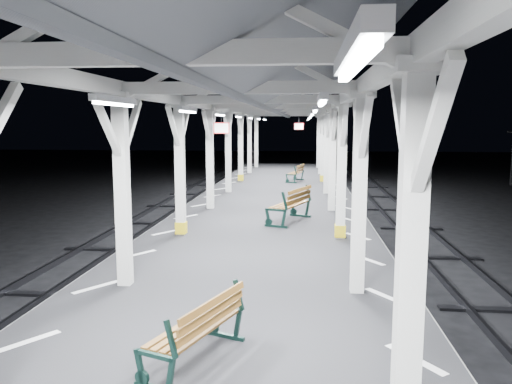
# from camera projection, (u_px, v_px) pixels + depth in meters

# --- Properties ---
(ground) EXTENTS (120.00, 120.00, 0.00)m
(ground) POSITION_uv_depth(u_px,v_px,m) (251.00, 303.00, 10.67)
(ground) COLOR black
(ground) RESTS_ON ground
(platform) EXTENTS (6.00, 50.00, 1.00)m
(platform) POSITION_uv_depth(u_px,v_px,m) (251.00, 280.00, 10.61)
(platform) COLOR black
(platform) RESTS_ON ground
(hazard_stripes_left) EXTENTS (1.00, 48.00, 0.01)m
(hazard_stripes_left) POSITION_uv_depth(u_px,v_px,m) (138.00, 254.00, 10.77)
(hazard_stripes_left) COLOR silver
(hazard_stripes_left) RESTS_ON platform
(hazard_stripes_right) EXTENTS (1.00, 48.00, 0.01)m
(hazard_stripes_right) POSITION_uv_depth(u_px,v_px,m) (369.00, 260.00, 10.30)
(hazard_stripes_right) COLOR silver
(hazard_stripes_right) RESTS_ON platform
(track_left) EXTENTS (2.20, 60.00, 0.16)m
(track_left) POSITION_uv_depth(u_px,v_px,m) (29.00, 292.00, 11.14)
(track_left) COLOR #2D2D33
(track_left) RESTS_ON ground
(track_right) EXTENTS (2.20, 60.00, 0.16)m
(track_right) POSITION_uv_depth(u_px,v_px,m) (494.00, 307.00, 10.19)
(track_right) COLOR #2D2D33
(track_right) RESTS_ON ground
(canopy) EXTENTS (5.40, 49.00, 4.65)m
(canopy) POSITION_uv_depth(u_px,v_px,m) (251.00, 85.00, 10.04)
(canopy) COLOR silver
(canopy) RESTS_ON platform
(bench_near) EXTENTS (1.05, 1.63, 0.83)m
(bench_near) POSITION_uv_depth(u_px,v_px,m) (200.00, 327.00, 5.82)
(bench_near) COLOR black
(bench_near) RESTS_ON platform
(bench_mid) EXTENTS (1.29, 1.97, 1.01)m
(bench_mid) POSITION_uv_depth(u_px,v_px,m) (293.00, 204.00, 14.23)
(bench_mid) COLOR black
(bench_mid) RESTS_ON platform
(bench_far) EXTENTS (0.89, 1.61, 0.83)m
(bench_far) POSITION_uv_depth(u_px,v_px,m) (297.00, 172.00, 24.32)
(bench_far) COLOR black
(bench_far) RESTS_ON platform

